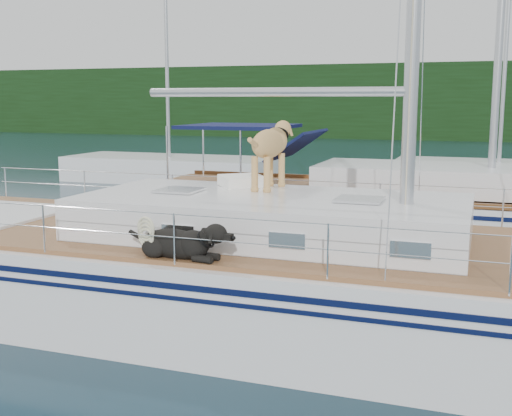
% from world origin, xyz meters
% --- Properties ---
extents(ground, '(120.00, 120.00, 0.00)m').
position_xyz_m(ground, '(0.00, 0.00, 0.00)').
color(ground, black).
rests_on(ground, ground).
extents(tree_line, '(90.00, 3.00, 6.00)m').
position_xyz_m(tree_line, '(0.00, 45.00, 3.00)').
color(tree_line, black).
rests_on(tree_line, ground).
extents(shore_bank, '(92.00, 1.00, 1.20)m').
position_xyz_m(shore_bank, '(0.00, 46.20, 0.60)').
color(shore_bank, '#595147').
rests_on(shore_bank, ground).
extents(main_sailboat, '(12.00, 3.80, 14.01)m').
position_xyz_m(main_sailboat, '(0.09, 0.00, 0.68)').
color(main_sailboat, silver).
rests_on(main_sailboat, ground).
extents(neighbor_sailboat, '(11.00, 3.50, 13.30)m').
position_xyz_m(neighbor_sailboat, '(1.37, 5.92, 0.63)').
color(neighbor_sailboat, silver).
rests_on(neighbor_sailboat, ground).
extents(bg_boat_west, '(8.00, 3.00, 11.65)m').
position_xyz_m(bg_boat_west, '(-8.00, 14.00, 0.45)').
color(bg_boat_west, silver).
rests_on(bg_boat_west, ground).
extents(bg_boat_center, '(7.20, 3.00, 11.65)m').
position_xyz_m(bg_boat_center, '(4.00, 16.00, 0.45)').
color(bg_boat_center, silver).
rests_on(bg_boat_center, ground).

